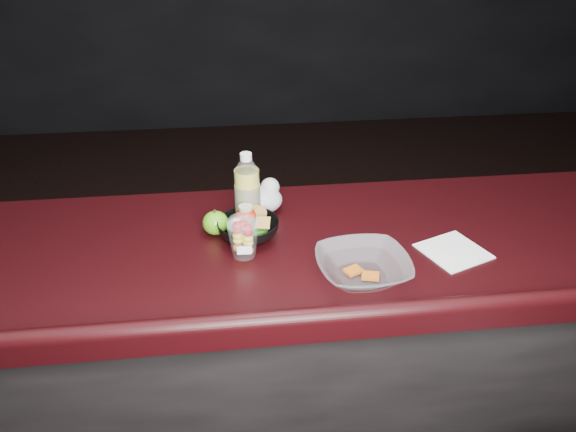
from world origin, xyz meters
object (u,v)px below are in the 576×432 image
object	(u,v)px
lemonade_bottle	(247,195)
takeout_bowl	(363,267)
fruit_cup	(243,235)
snack_bowl	(248,228)
green_apple	(216,223)

from	to	relation	value
lemonade_bottle	takeout_bowl	bearing A→B (deg)	-48.05
fruit_cup	snack_bowl	distance (m)	0.10
fruit_cup	lemonade_bottle	bearing A→B (deg)	82.71
snack_bowl	fruit_cup	bearing A→B (deg)	-100.01
snack_bowl	takeout_bowl	world-z (taller)	snack_bowl
takeout_bowl	fruit_cup	bearing A→B (deg)	155.30
lemonade_bottle	fruit_cup	bearing A→B (deg)	-97.29
fruit_cup	green_apple	size ratio (longest dim) A/B	1.60
fruit_cup	takeout_bowl	xyz separation A→B (m)	(0.30, -0.14, -0.04)
snack_bowl	takeout_bowl	bearing A→B (deg)	-38.78
lemonade_bottle	snack_bowl	bearing A→B (deg)	-94.22
fruit_cup	snack_bowl	xyz separation A→B (m)	(0.02, 0.09, -0.03)
fruit_cup	snack_bowl	size ratio (longest dim) A/B	0.59
takeout_bowl	green_apple	bearing A→B (deg)	144.98
green_apple	takeout_bowl	bearing A→B (deg)	-35.02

